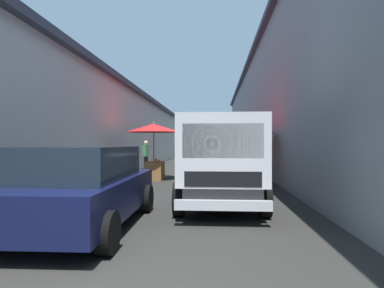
% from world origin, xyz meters
% --- Properties ---
extents(ground, '(90.00, 90.00, 0.00)m').
position_xyz_m(ground, '(13.50, 0.00, 0.00)').
color(ground, '#282826').
extents(building_left_whitewash, '(49.80, 7.50, 4.51)m').
position_xyz_m(building_left_whitewash, '(15.75, 6.79, 2.26)').
color(building_left_whitewash, silver).
rests_on(building_left_whitewash, ground).
extents(building_right_concrete, '(49.80, 7.50, 6.93)m').
position_xyz_m(building_right_concrete, '(15.75, -6.79, 3.48)').
color(building_right_concrete, gray).
rests_on(building_right_concrete, ground).
extents(fruit_stall_far_right, '(2.26, 2.26, 2.41)m').
position_xyz_m(fruit_stall_far_right, '(10.60, 1.50, 1.79)').
color(fruit_stall_far_right, '#9E9EA3').
rests_on(fruit_stall_far_right, ground).
extents(fruit_stall_far_left, '(2.88, 2.88, 2.46)m').
position_xyz_m(fruit_stall_far_left, '(9.69, -1.81, 1.99)').
color(fruit_stall_far_left, '#9E9EA3').
rests_on(fruit_stall_far_left, ground).
extents(fruit_stall_mid_lane, '(2.52, 2.52, 2.21)m').
position_xyz_m(fruit_stall_mid_lane, '(13.98, -1.23, 1.68)').
color(fruit_stall_mid_lane, '#9E9EA3').
rests_on(fruit_stall_mid_lane, ground).
extents(fruit_stall_near_left, '(2.51, 2.51, 2.28)m').
position_xyz_m(fruit_stall_near_left, '(18.47, -1.48, 1.81)').
color(fruit_stall_near_left, '#9E9EA3').
rests_on(fruit_stall_near_left, ground).
extents(hatchback_car, '(3.95, 2.00, 1.45)m').
position_xyz_m(hatchback_car, '(3.27, 1.29, 0.74)').
color(hatchback_car, '#0F1438').
rests_on(hatchback_car, ground).
extents(delivery_truck, '(4.94, 2.02, 2.08)m').
position_xyz_m(delivery_truck, '(5.00, -1.16, 1.04)').
color(delivery_truck, black).
rests_on(delivery_truck, ground).
extents(vendor_by_crates, '(0.64, 0.31, 1.66)m').
position_xyz_m(vendor_by_crates, '(14.26, 2.67, 0.97)').
color(vendor_by_crates, '#232328').
rests_on(vendor_by_crates, ground).
extents(parked_scooter, '(1.65, 0.64, 1.14)m').
position_xyz_m(parked_scooter, '(7.64, 2.71, 0.45)').
color(parked_scooter, black).
rests_on(parked_scooter, ground).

